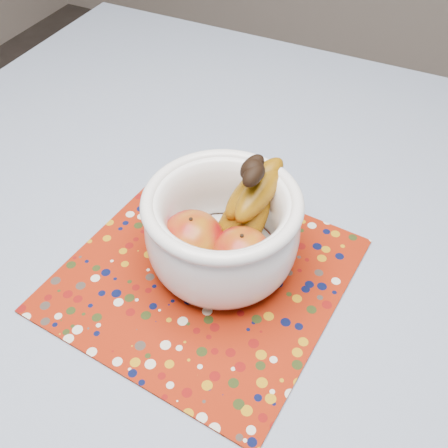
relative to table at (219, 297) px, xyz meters
The scene contains 4 objects.
table is the anchor object (origin of this frame).
tablecloth 0.08m from the table, ahead, with size 1.32×1.32×0.01m, color slate.
placemat 0.09m from the table, 101.88° to the right, with size 0.36×0.36×0.00m, color maroon.
fruit_bowl 0.17m from the table, 12.30° to the left, with size 0.21×0.23×0.17m.
Camera 1 is at (0.22, -0.43, 1.33)m, focal length 42.00 mm.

